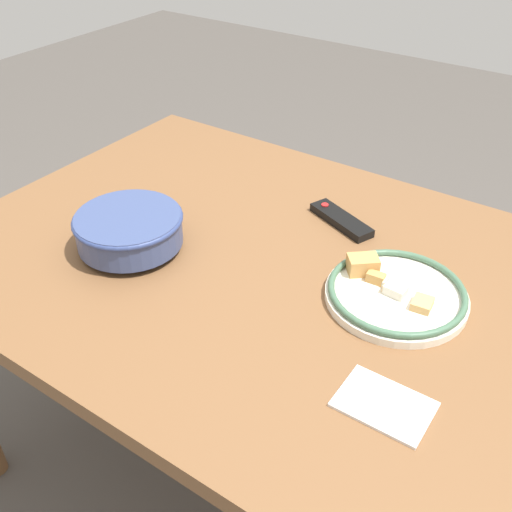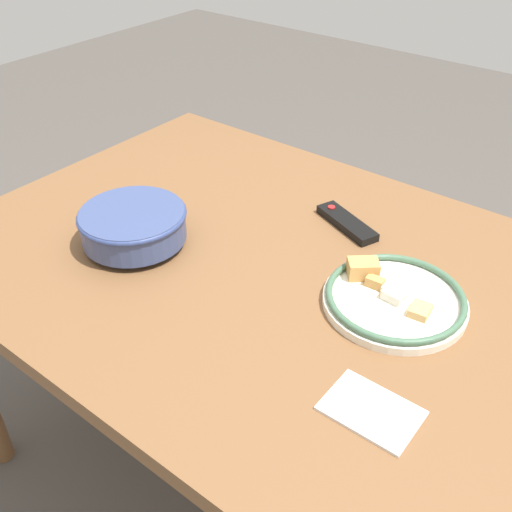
# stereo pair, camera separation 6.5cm
# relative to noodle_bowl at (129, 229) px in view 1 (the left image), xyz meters

# --- Properties ---
(ground_plane) EXTENTS (8.00, 8.00, 0.00)m
(ground_plane) POSITION_rel_noodle_bowl_xyz_m (0.32, 0.13, -0.83)
(ground_plane) COLOR #4C4742
(dining_table) EXTENTS (1.53, 1.04, 0.77)m
(dining_table) POSITION_rel_noodle_bowl_xyz_m (0.32, 0.13, -0.13)
(dining_table) COLOR brown
(dining_table) RESTS_ON ground_plane
(noodle_bowl) EXTENTS (0.25, 0.25, 0.09)m
(noodle_bowl) POSITION_rel_noodle_bowl_xyz_m (0.00, 0.00, 0.00)
(noodle_bowl) COLOR #384775
(noodle_bowl) RESTS_ON dining_table
(food_plate) EXTENTS (0.29, 0.29, 0.06)m
(food_plate) POSITION_rel_noodle_bowl_xyz_m (0.57, 0.17, -0.03)
(food_plate) COLOR silver
(food_plate) RESTS_ON dining_table
(tv_remote) EXTENTS (0.19, 0.11, 0.02)m
(tv_remote) POSITION_rel_noodle_bowl_xyz_m (0.35, 0.37, -0.04)
(tv_remote) COLOR black
(tv_remote) RESTS_ON dining_table
(folded_napkin) EXTENTS (0.16, 0.11, 0.01)m
(folded_napkin) POSITION_rel_noodle_bowl_xyz_m (0.68, -0.10, -0.05)
(folded_napkin) COLOR white
(folded_napkin) RESTS_ON dining_table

